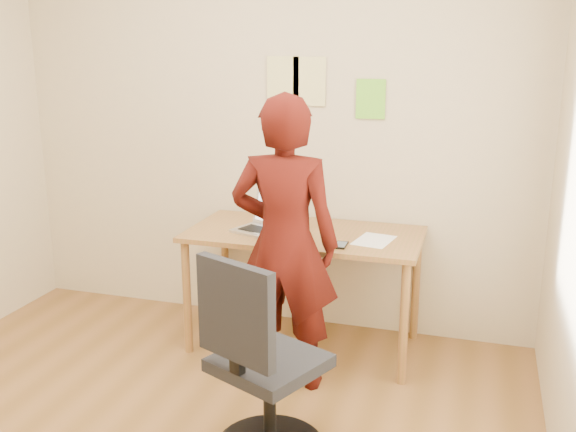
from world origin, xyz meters
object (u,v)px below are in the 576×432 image
(person, at_px, (285,244))
(laptop, at_px, (267,222))
(office_chair, at_px, (260,374))
(phone, at_px, (341,245))
(desk, at_px, (304,246))

(person, bearing_deg, laptop, -64.45)
(office_chair, relative_size, person, 0.61)
(phone, height_order, person, person)
(office_chair, bearing_deg, person, 122.22)
(phone, bearing_deg, desk, 141.35)
(desk, xyz_separation_m, office_chair, (0.12, -1.16, -0.24))
(phone, distance_m, person, 0.36)
(laptop, distance_m, person, 0.49)
(phone, xyz_separation_m, office_chair, (-0.15, -0.95, -0.33))
(office_chair, bearing_deg, desk, 119.84)
(person, bearing_deg, desk, -92.12)
(desk, bearing_deg, laptop, -170.50)
(desk, relative_size, person, 0.87)
(desk, xyz_separation_m, phone, (0.27, -0.21, 0.09))
(laptop, relative_size, office_chair, 0.42)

